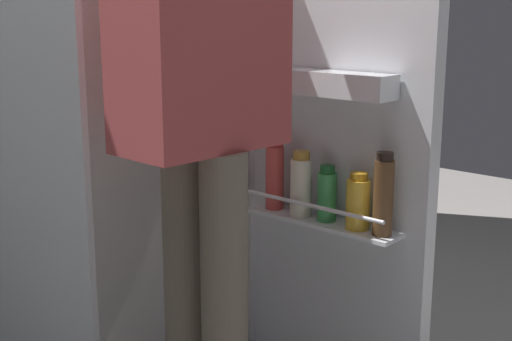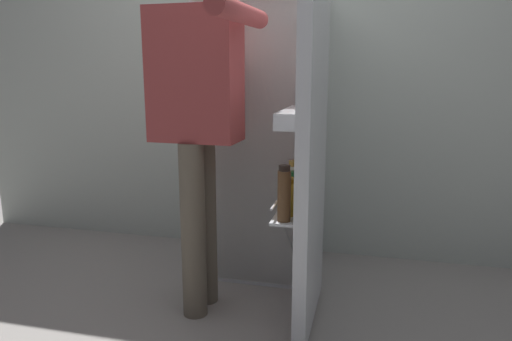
# 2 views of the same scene
# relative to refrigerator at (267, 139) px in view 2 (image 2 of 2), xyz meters

# --- Properties ---
(ground_plane) EXTENTS (6.99, 6.99, 0.00)m
(ground_plane) POSITION_rel_refrigerator_xyz_m (-0.03, -0.49, -0.81)
(ground_plane) COLOR gray
(kitchen_wall) EXTENTS (4.40, 0.10, 2.47)m
(kitchen_wall) POSITION_rel_refrigerator_xyz_m (-0.03, 0.41, 0.43)
(kitchen_wall) COLOR beige
(kitchen_wall) RESTS_ON ground_plane
(refrigerator) EXTENTS (0.73, 1.24, 1.61)m
(refrigerator) POSITION_rel_refrigerator_xyz_m (0.00, 0.00, 0.00)
(refrigerator) COLOR silver
(refrigerator) RESTS_ON ground_plane
(person) EXTENTS (0.54, 0.76, 1.74)m
(person) POSITION_rel_refrigerator_xyz_m (-0.21, -0.54, 0.24)
(person) COLOR #665B4C
(person) RESTS_ON ground_plane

